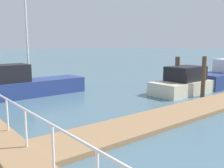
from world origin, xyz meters
TOP-DOWN VIEW (x-y plane):
  - ground_plane at (0.00, 20.00)m, footprint 300.00×300.00m
  - floating_dock at (3.65, 7.87)m, footprint 14.30×2.00m
  - boardwalk_railing at (-3.15, 8.62)m, footprint 0.06×28.31m
  - dock_piling_0 at (9.17, 12.04)m, footprint 0.34×0.34m
  - dock_piling_2 at (8.24, 9.43)m, footprint 0.26×0.26m
  - moored_boat_0 at (-0.08, 16.45)m, footprint 6.94×2.10m
  - moored_boat_3 at (8.65, 10.84)m, footprint 5.60×2.09m

SIDE VIEW (x-z plane):
  - ground_plane at x=0.00m, z-range 0.00..0.00m
  - floating_dock at x=3.65m, z-range 0.00..0.18m
  - moored_boat_3 at x=8.65m, z-range -0.21..1.54m
  - moored_boat_0 at x=-0.08m, z-range -4.11..5.57m
  - dock_piling_0 at x=9.17m, z-range 0.00..2.33m
  - dock_piling_2 at x=8.24m, z-range 0.00..2.47m
  - boardwalk_railing at x=-3.15m, z-range 0.70..1.78m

